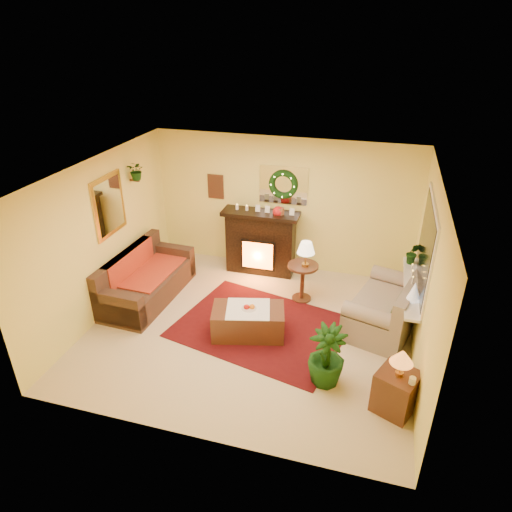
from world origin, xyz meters
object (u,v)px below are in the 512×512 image
(sofa, at_px, (147,276))
(side_table_round, at_px, (302,283))
(fireplace, at_px, (261,246))
(coffee_table, at_px, (248,323))
(end_table_square, at_px, (396,393))
(loveseat, at_px, (386,303))

(sofa, xyz_separation_m, side_table_round, (2.64, 0.69, -0.10))
(fireplace, bearing_deg, coffee_table, -80.89)
(fireplace, bearing_deg, sofa, -138.90)
(side_table_round, distance_m, end_table_square, 2.76)
(side_table_round, height_order, end_table_square, side_table_round)
(sofa, height_order, side_table_round, sofa)
(fireplace, height_order, side_table_round, fireplace)
(sofa, relative_size, side_table_round, 2.90)
(sofa, relative_size, fireplace, 1.55)
(sofa, relative_size, coffee_table, 1.80)
(fireplace, distance_m, side_table_round, 1.29)
(side_table_round, distance_m, coffee_table, 1.39)
(fireplace, distance_m, end_table_square, 4.01)
(fireplace, height_order, end_table_square, fireplace)
(sofa, relative_size, loveseat, 1.27)
(sofa, xyz_separation_m, fireplace, (1.66, 1.49, 0.12))
(fireplace, distance_m, loveseat, 2.70)
(fireplace, relative_size, loveseat, 0.82)
(loveseat, xyz_separation_m, coffee_table, (-2.05, -0.84, -0.21))
(side_table_round, bearing_deg, fireplace, 140.58)
(end_table_square, bearing_deg, side_table_round, 125.84)
(fireplace, height_order, coffee_table, fireplace)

